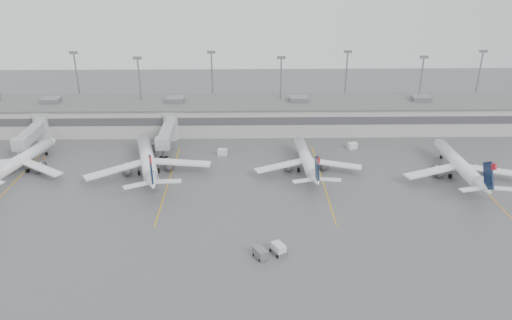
{
  "coord_description": "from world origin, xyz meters",
  "views": [
    {
      "loc": [
        0.62,
        -78.22,
        50.5
      ],
      "look_at": [
        2.33,
        24.0,
        5.0
      ],
      "focal_mm": 35.0,
      "sensor_mm": 36.0,
      "label": 1
    }
  ],
  "objects_px": {
    "jet_far_left": "(20,160)",
    "jet_mid_right": "(307,160)",
    "jet_far_right": "(460,165)",
    "jet_mid_left": "(148,160)",
    "baggage_tug": "(278,250)"
  },
  "relations": [
    {
      "from": "jet_far_left",
      "to": "jet_far_right",
      "type": "distance_m",
      "value": 102.42
    },
    {
      "from": "jet_far_left",
      "to": "baggage_tug",
      "type": "xyz_separation_m",
      "value": [
        58.91,
        -34.87,
        -2.07
      ]
    },
    {
      "from": "jet_mid_right",
      "to": "jet_far_right",
      "type": "xyz_separation_m",
      "value": [
        34.74,
        -4.14,
        0.24
      ]
    },
    {
      "from": "jet_mid_right",
      "to": "jet_far_left",
      "type": "bearing_deg",
      "value": 175.54
    },
    {
      "from": "jet_far_left",
      "to": "jet_mid_right",
      "type": "height_order",
      "value": "jet_mid_right"
    },
    {
      "from": "jet_far_right",
      "to": "baggage_tug",
      "type": "xyz_separation_m",
      "value": [
        -43.38,
        -29.82,
        -2.34
      ]
    },
    {
      "from": "jet_mid_right",
      "to": "baggage_tug",
      "type": "height_order",
      "value": "jet_mid_right"
    },
    {
      "from": "jet_mid_left",
      "to": "baggage_tug",
      "type": "relative_size",
      "value": 8.96
    },
    {
      "from": "jet_far_right",
      "to": "baggage_tug",
      "type": "bearing_deg",
      "value": -146.66
    },
    {
      "from": "jet_far_right",
      "to": "jet_mid_right",
      "type": "bearing_deg",
      "value": 172.03
    },
    {
      "from": "jet_mid_left",
      "to": "baggage_tug",
      "type": "distance_m",
      "value": 44.05
    },
    {
      "from": "jet_far_left",
      "to": "jet_mid_right",
      "type": "distance_m",
      "value": 67.56
    },
    {
      "from": "jet_far_left",
      "to": "jet_far_right",
      "type": "xyz_separation_m",
      "value": [
        102.29,
        -5.05,
        0.27
      ]
    },
    {
      "from": "jet_mid_left",
      "to": "baggage_tug",
      "type": "xyz_separation_m",
      "value": [
        28.64,
        -33.38,
        -2.52
      ]
    },
    {
      "from": "jet_far_left",
      "to": "jet_mid_right",
      "type": "xyz_separation_m",
      "value": [
        67.55,
        -0.91,
        0.03
      ]
    }
  ]
}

